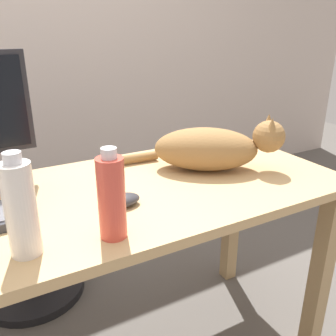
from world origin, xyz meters
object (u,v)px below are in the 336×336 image
Objects in this scene: water_bottle at (112,197)px; spray_bottle at (21,209)px; office_chair at (11,219)px; computer_mouse at (121,200)px; cat at (212,148)px.

spray_bottle reaches higher than water_bottle.
office_chair is 0.85m from computer_mouse.
cat is at bearing 16.19° from computer_mouse.
office_chair reaches higher than cat.
office_chair is at bearing 88.91° from spray_bottle.
water_bottle is at bearing -151.73° from cat.
office_chair is 0.95m from spray_bottle.
cat is 0.53m from water_bottle.
office_chair is at bearing 101.65° from water_bottle.
water_bottle is 0.94× the size of spray_bottle.
computer_mouse is 0.46× the size of spray_bottle.
computer_mouse is 0.31m from spray_bottle.
water_bottle is at bearing -78.35° from office_chair.
office_chair is 8.54× the size of computer_mouse.
cat is at bearing 28.27° from water_bottle.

